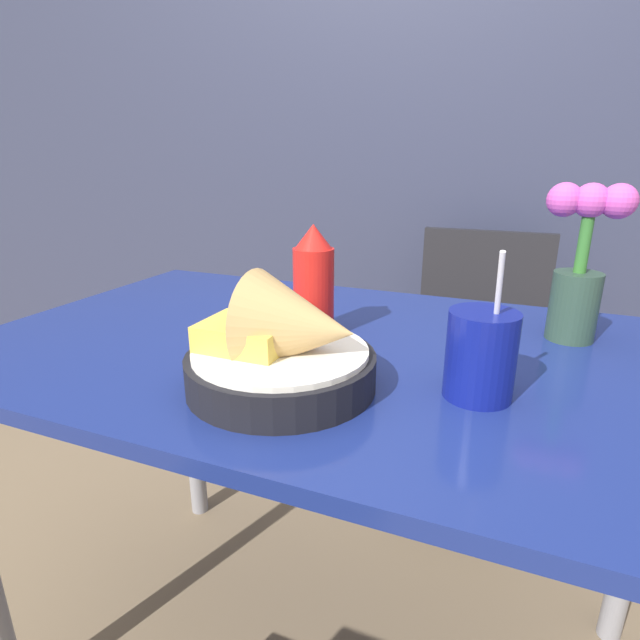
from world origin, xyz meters
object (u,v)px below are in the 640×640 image
object	(u,v)px
drink_cup	(480,358)
flower_vase	(581,264)
food_basket	(287,350)
ketchup_bottle	(314,283)
chair_far_window	(476,341)

from	to	relation	value
drink_cup	flower_vase	size ratio (longest dim) A/B	0.76
food_basket	ketchup_bottle	size ratio (longest dim) A/B	1.32
flower_vase	food_basket	bearing A→B (deg)	-135.56
food_basket	drink_cup	bearing A→B (deg)	16.99
food_basket	chair_far_window	bearing A→B (deg)	79.90
chair_far_window	drink_cup	size ratio (longest dim) A/B	4.14
food_basket	ketchup_bottle	distance (m)	0.22
chair_far_window	drink_cup	world-z (taller)	drink_cup
chair_far_window	ketchup_bottle	bearing A→B (deg)	-106.33
food_basket	ketchup_bottle	bearing A→B (deg)	103.63
ketchup_bottle	flower_vase	xyz separation A→B (m)	(0.42, 0.15, 0.04)
chair_far_window	food_basket	xyz separation A→B (m)	(-0.18, -0.99, 0.31)
chair_far_window	drink_cup	bearing A→B (deg)	-85.62
flower_vase	drink_cup	bearing A→B (deg)	-113.64
ketchup_bottle	drink_cup	size ratio (longest dim) A/B	0.98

